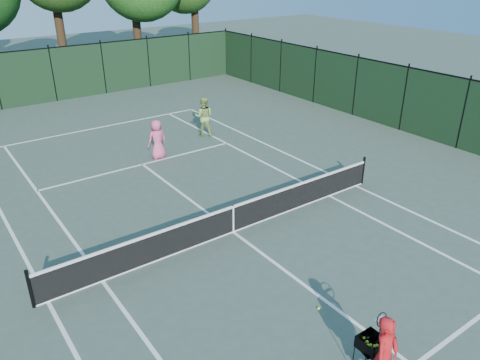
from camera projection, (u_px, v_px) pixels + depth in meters
ground at (233, 232)px, 14.22m from camera, size 90.00×90.00×0.00m
sideline_doubles_left at (48, 302)px, 11.32m from camera, size 0.10×23.77×0.01m
sideline_doubles_right at (356, 186)px, 17.12m from camera, size 0.10×23.77×0.01m
sideline_singles_left at (103, 281)px, 12.04m from camera, size 0.10×23.77×0.01m
sideline_singles_right at (329, 196)px, 16.39m from camera, size 0.10×23.77×0.01m
baseline_far at (94, 128)px, 22.93m from camera, size 10.97×0.10×0.01m
service_line_far at (143, 164)px, 18.91m from camera, size 8.23×0.10×0.01m
center_service_line at (233, 232)px, 14.22m from camera, size 0.10×12.80×0.01m
tennis_net at (233, 218)px, 14.02m from camera, size 11.69×0.09×1.06m
fence_far at (53, 75)px, 26.78m from camera, size 24.00×0.05×3.00m
fence_right at (463, 115)px, 19.92m from camera, size 0.05×36.00×3.00m
coach at (385, 356)px, 8.65m from camera, size 0.88×0.74×1.73m
player_pink at (157, 139)px, 19.19m from camera, size 0.84×0.57×1.65m
player_green at (204, 116)px, 21.67m from camera, size 1.13×1.10×1.84m
ball_hopper at (371, 344)px, 9.09m from camera, size 0.57×0.57×0.89m
loose_ball_midcourt at (319, 308)px, 11.05m from camera, size 0.07×0.07×0.07m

